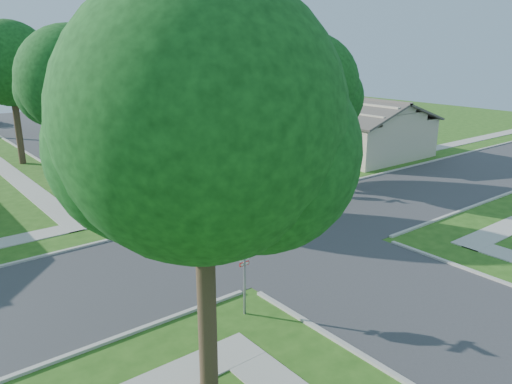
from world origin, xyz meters
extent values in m
plane|color=#265015|center=(0.00, 0.00, 0.00)|extent=(100.00, 100.00, 0.00)
cube|color=#333335|center=(0.00, 0.00, 0.00)|extent=(7.00, 100.00, 0.02)
cube|color=#9E9B91|center=(6.10, 26.00, 0.02)|extent=(1.20, 40.00, 0.04)
cube|color=#9E9B91|center=(7.90, 7.10, 0.03)|extent=(8.80, 3.60, 0.05)
cube|color=gray|center=(-4.70, -4.70, 1.35)|extent=(0.06, 0.06, 2.70)
cylinder|color=white|center=(-4.70, -4.70, 2.15)|extent=(1.05, 0.02, 1.05)
cylinder|color=#AD0D0C|center=(-4.70, -4.70, 2.15)|extent=(0.90, 0.03, 0.90)
cube|color=#AD0D0C|center=(-4.70, -4.70, 1.68)|extent=(0.34, 0.03, 0.12)
cube|color=white|center=(-4.70, -4.70, 1.68)|extent=(0.30, 0.03, 0.08)
cube|color=#0C5426|center=(-4.70, -4.70, 2.72)|extent=(0.80, 0.02, 0.16)
cube|color=#0C5426|center=(-4.70, -4.70, 2.90)|extent=(0.02, 0.80, 0.16)
cube|color=gray|center=(4.70, 4.70, 1.35)|extent=(0.06, 0.06, 2.70)
cylinder|color=white|center=(4.70, 4.70, 2.15)|extent=(1.05, 0.02, 1.05)
cylinder|color=#AD0D0C|center=(4.70, 4.70, 2.15)|extent=(0.90, 0.03, 0.90)
cube|color=#AD0D0C|center=(4.70, 4.70, 1.68)|extent=(0.34, 0.03, 0.12)
cube|color=white|center=(4.70, 4.70, 1.68)|extent=(0.30, 0.03, 0.08)
cube|color=#0C5426|center=(4.70, 4.70, 2.72)|extent=(0.80, 0.02, 0.16)
cube|color=#0C5426|center=(4.70, 4.70, 2.90)|extent=(0.02, 0.80, 0.16)
cylinder|color=#38281C|center=(4.70, 9.00, 1.98)|extent=(0.44, 0.44, 3.95)
sphere|color=#0D370F|center=(4.70, 9.00, 5.88)|extent=(4.80, 4.80, 4.80)
sphere|color=#0D370F|center=(5.54, 8.52, 5.28)|extent=(3.46, 3.46, 3.46)
sphere|color=#0D370F|center=(3.98, 9.60, 5.40)|extent=(3.26, 3.26, 3.26)
cylinder|color=#38281C|center=(4.70, 21.00, 2.15)|extent=(0.44, 0.44, 4.30)
sphere|color=#0D370F|center=(4.70, 21.00, 6.51)|extent=(5.40, 5.40, 5.40)
sphere|color=#0D370F|center=(5.65, 20.46, 5.84)|extent=(3.89, 3.89, 3.89)
sphere|color=#0D370F|center=(3.89, 21.68, 5.97)|extent=(3.67, 3.67, 3.67)
cylinder|color=#38281C|center=(4.70, 34.00, 2.10)|extent=(0.44, 0.44, 4.20)
sphere|color=#0D370F|center=(4.70, 34.00, 6.22)|extent=(5.00, 5.00, 5.00)
sphere|color=#0D370F|center=(5.58, 33.50, 5.60)|extent=(3.60, 3.60, 3.60)
sphere|color=#0D370F|center=(3.95, 34.62, 5.72)|extent=(3.40, 3.40, 3.40)
cylinder|color=#38281C|center=(-4.70, 9.00, 2.12)|extent=(0.44, 0.44, 4.25)
sphere|color=#0D370F|center=(-4.70, 9.00, 6.37)|extent=(5.20, 5.20, 5.20)
sphere|color=#0D370F|center=(-3.79, 8.48, 5.72)|extent=(3.74, 3.74, 3.74)
sphere|color=#0D370F|center=(-5.48, 9.65, 5.85)|extent=(3.54, 3.54, 3.54)
cylinder|color=#38281C|center=(-4.70, 21.00, 2.22)|extent=(0.44, 0.44, 4.44)
sphere|color=#0D370F|center=(-4.70, 21.00, 6.76)|extent=(5.60, 5.60, 5.60)
sphere|color=#0D370F|center=(-3.72, 20.44, 6.06)|extent=(4.03, 4.03, 4.03)
cylinder|color=#38281C|center=(-7.50, -7.00, 2.02)|extent=(0.44, 0.44, 4.04)
sphere|color=#0D370F|center=(-7.50, -7.00, 6.55)|extent=(6.00, 6.00, 6.00)
sphere|color=#0D370F|center=(-6.45, -7.60, 5.80)|extent=(4.32, 4.32, 4.32)
sphere|color=#0D370F|center=(-8.40, -6.25, 5.95)|extent=(4.08, 4.08, 4.08)
cylinder|color=#38281C|center=(6.30, 4.20, 1.77)|extent=(0.44, 0.44, 3.54)
sphere|color=#0D370F|center=(6.30, 4.20, 5.86)|extent=(5.60, 5.60, 5.60)
sphere|color=#0D370F|center=(7.28, 3.64, 5.16)|extent=(4.03, 4.03, 4.03)
sphere|color=#0D370F|center=(5.46, 4.90, 5.30)|extent=(3.81, 3.81, 3.81)
cube|color=beige|center=(16.00, 11.00, 1.40)|extent=(8.00, 13.00, 2.80)
cube|color=#453F3B|center=(18.00, 11.00, 3.45)|extent=(4.42, 13.60, 1.56)
cube|color=#453F3B|center=(14.00, 11.00, 3.45)|extent=(4.42, 13.60, 1.56)
cube|color=silver|center=(11.97, 7.10, 1.10)|extent=(0.06, 3.20, 2.20)
cube|color=silver|center=(11.97, 11.65, 1.00)|extent=(0.06, 0.90, 2.00)
cube|color=#1E2633|center=(11.97, 14.25, 1.55)|extent=(0.06, 1.80, 1.10)
cube|color=beige|center=(16.00, 29.00, 1.40)|extent=(8.00, 13.00, 2.80)
cube|color=#453F3B|center=(18.00, 29.00, 3.45)|extent=(4.42, 13.60, 1.56)
cube|color=#453F3B|center=(14.00, 29.00, 3.45)|extent=(4.42, 13.60, 1.56)
cube|color=silver|center=(11.97, 25.10, 1.10)|extent=(0.06, 3.20, 2.20)
cube|color=silver|center=(11.97, 29.65, 1.00)|extent=(0.06, 0.90, 2.00)
cube|color=#1E2633|center=(11.97, 32.25, 1.55)|extent=(0.06, 1.80, 1.10)
imported|color=maroon|center=(6.00, 5.55, 0.75)|extent=(4.78, 3.19, 1.49)
imported|color=black|center=(2.36, 28.80, 0.74)|extent=(2.10, 4.48, 1.48)
camera|label=1|loc=(-12.91, -15.67, 8.02)|focal=35.00mm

